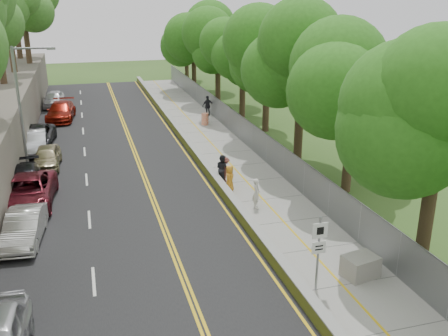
# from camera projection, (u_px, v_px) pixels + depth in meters

# --- Properties ---
(ground) EXTENTS (140.00, 140.00, 0.00)m
(ground) POSITION_uv_depth(u_px,v_px,m) (263.00, 257.00, 21.77)
(ground) COLOR #33511E
(ground) RESTS_ON ground
(road) EXTENTS (11.20, 66.00, 0.04)m
(road) POSITION_uv_depth(u_px,v_px,m) (113.00, 162.00, 33.98)
(road) COLOR black
(road) RESTS_ON ground
(sidewalk) EXTENTS (4.20, 66.00, 0.05)m
(sidewalk) POSITION_uv_depth(u_px,v_px,m) (225.00, 153.00, 36.04)
(sidewalk) COLOR gray
(sidewalk) RESTS_ON ground
(jersey_barrier) EXTENTS (0.42, 66.00, 0.60)m
(jersey_barrier) POSITION_uv_depth(u_px,v_px,m) (194.00, 152.00, 35.35)
(jersey_barrier) COLOR #B3CD2A
(jersey_barrier) RESTS_ON ground
(chainlink_fence) EXTENTS (0.04, 66.00, 2.00)m
(chainlink_fence) POSITION_uv_depth(u_px,v_px,m) (252.00, 138.00, 36.26)
(chainlink_fence) COLOR slate
(chainlink_fence) RESTS_ON ground
(trees_fenceside) EXTENTS (7.00, 66.00, 14.00)m
(trees_fenceside) POSITION_uv_depth(u_px,v_px,m) (286.00, 52.00, 34.89)
(trees_fenceside) COLOR #30761C
(trees_fenceside) RESTS_ON ground
(streetlight) EXTENTS (2.52, 0.22, 8.00)m
(streetlight) POSITION_uv_depth(u_px,v_px,m) (23.00, 103.00, 30.24)
(streetlight) COLOR gray
(streetlight) RESTS_ON ground
(signpost) EXTENTS (0.62, 0.09, 3.10)m
(signpost) POSITION_uv_depth(u_px,v_px,m) (319.00, 246.00, 18.66)
(signpost) COLOR gray
(signpost) RESTS_ON sidewalk
(construction_barrel) EXTENTS (0.61, 0.61, 1.01)m
(construction_barrel) POSITION_uv_depth(u_px,v_px,m) (205.00, 119.00, 43.47)
(construction_barrel) COLOR #EF3500
(construction_barrel) RESTS_ON sidewalk
(concrete_block) EXTENTS (1.51, 1.25, 0.89)m
(concrete_block) POSITION_uv_depth(u_px,v_px,m) (360.00, 266.00, 20.09)
(concrete_block) COLOR gray
(concrete_block) RESTS_ON sidewalk
(car_1) EXTENTS (1.90, 4.43, 1.42)m
(car_1) POSITION_uv_depth(u_px,v_px,m) (24.00, 227.00, 22.89)
(car_1) COLOR beige
(car_1) RESTS_ON road
(car_2) EXTENTS (3.03, 5.93, 1.60)m
(car_2) POSITION_uv_depth(u_px,v_px,m) (28.00, 192.00, 26.70)
(car_2) COLOR maroon
(car_2) RESTS_ON road
(car_3) EXTENTS (2.53, 5.41, 1.53)m
(car_3) POSITION_uv_depth(u_px,v_px,m) (24.00, 182.00, 28.25)
(car_3) COLOR black
(car_3) RESTS_ON road
(car_4) EXTENTS (1.86, 4.23, 1.42)m
(car_4) POSITION_uv_depth(u_px,v_px,m) (47.00, 157.00, 32.71)
(car_4) COLOR #978B64
(car_4) RESTS_ON road
(car_5) EXTENTS (1.83, 4.63, 1.50)m
(car_5) POSITION_uv_depth(u_px,v_px,m) (35.00, 142.00, 35.93)
(car_5) COLOR silver
(car_5) RESTS_ON road
(car_6) EXTENTS (2.83, 5.52, 1.49)m
(car_6) POSITION_uv_depth(u_px,v_px,m) (36.00, 136.00, 37.43)
(car_6) COLOR black
(car_6) RESTS_ON road
(car_7) EXTENTS (2.80, 5.72, 1.60)m
(car_7) POSITION_uv_depth(u_px,v_px,m) (61.00, 111.00, 45.09)
(car_7) COLOR maroon
(car_7) RESTS_ON road
(car_8) EXTENTS (2.20, 4.74, 1.57)m
(car_8) POSITION_uv_depth(u_px,v_px,m) (54.00, 99.00, 50.44)
(car_8) COLOR silver
(car_8) RESTS_ON road
(painter_0) EXTENTS (0.71, 0.88, 1.57)m
(painter_0) POSITION_uv_depth(u_px,v_px,m) (230.00, 179.00, 28.68)
(painter_0) COLOR orange
(painter_0) RESTS_ON sidewalk
(painter_1) EXTENTS (0.49, 0.66, 1.65)m
(painter_1) POSITION_uv_depth(u_px,v_px,m) (256.00, 193.00, 26.47)
(painter_1) COLOR silver
(painter_1) RESTS_ON sidewalk
(painter_2) EXTENTS (0.94, 1.03, 1.73)m
(painter_2) POSITION_uv_depth(u_px,v_px,m) (222.00, 169.00, 30.05)
(painter_2) COLOR black
(painter_2) RESTS_ON sidewalk
(painter_3) EXTENTS (0.83, 1.12, 1.54)m
(painter_3) POSITION_uv_depth(u_px,v_px,m) (225.00, 169.00, 30.25)
(painter_3) COLOR brown
(painter_3) RESTS_ON sidewalk
(person_far) EXTENTS (1.17, 0.67, 1.88)m
(person_far) POSITION_uv_depth(u_px,v_px,m) (208.00, 106.00, 46.58)
(person_far) COLOR black
(person_far) RESTS_ON sidewalk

